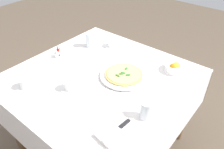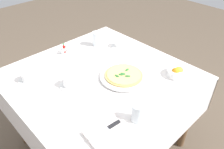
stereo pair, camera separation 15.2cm
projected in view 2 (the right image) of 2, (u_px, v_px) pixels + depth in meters
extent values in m
plane|color=brown|center=(103.00, 142.00, 1.98)|extent=(8.00, 8.00, 0.00)
cube|color=white|center=(101.00, 77.00, 1.55)|extent=(1.15, 1.15, 0.02)
cube|color=white|center=(59.00, 63.00, 1.97)|extent=(1.15, 0.01, 0.28)
cube|color=white|center=(165.00, 140.00, 1.31)|extent=(1.15, 0.01, 0.28)
cube|color=white|center=(150.00, 64.00, 1.95)|extent=(0.01, 1.15, 0.28)
cube|color=white|center=(29.00, 137.00, 1.32)|extent=(0.01, 1.15, 0.28)
cylinder|color=brown|center=(106.00, 66.00, 2.31)|extent=(0.06, 0.06, 0.72)
cylinder|color=brown|center=(17.00, 113.00, 1.78)|extent=(0.06, 0.06, 0.72)
cylinder|color=brown|center=(188.00, 116.00, 1.75)|extent=(0.06, 0.06, 0.72)
cylinder|color=white|center=(124.00, 77.00, 1.52)|extent=(0.19, 0.19, 0.01)
cylinder|color=white|center=(124.00, 76.00, 1.52)|extent=(0.32, 0.32, 0.01)
cylinder|color=#DBAD60|center=(124.00, 75.00, 1.51)|extent=(0.26, 0.26, 0.01)
cylinder|color=#EFD17A|center=(124.00, 74.00, 1.51)|extent=(0.23, 0.23, 0.00)
ellipsoid|color=#2D7533|center=(128.00, 76.00, 1.48)|extent=(0.04, 0.04, 0.01)
ellipsoid|color=#2D7533|center=(117.00, 76.00, 1.48)|extent=(0.02, 0.04, 0.01)
ellipsoid|color=#2D7533|center=(121.00, 74.00, 1.50)|extent=(0.04, 0.04, 0.01)
ellipsoid|color=#2D7533|center=(127.00, 70.00, 1.54)|extent=(0.04, 0.02, 0.01)
ellipsoid|color=#2D7533|center=(123.00, 74.00, 1.50)|extent=(0.03, 0.04, 0.01)
ellipsoid|color=#2D7533|center=(121.00, 74.00, 1.50)|extent=(0.04, 0.04, 0.01)
cylinder|color=white|center=(70.00, 85.00, 1.45)|extent=(0.13, 0.13, 0.01)
cylinder|color=white|center=(69.00, 81.00, 1.43)|extent=(0.08, 0.08, 0.06)
torus|color=white|center=(69.00, 76.00, 1.47)|extent=(0.03, 0.03, 0.03)
cylinder|color=black|center=(68.00, 78.00, 1.42)|extent=(0.07, 0.07, 0.00)
cylinder|color=white|center=(28.00, 80.00, 1.50)|extent=(0.13, 0.13, 0.01)
cylinder|color=white|center=(27.00, 76.00, 1.48)|extent=(0.08, 0.08, 0.06)
torus|color=white|center=(32.00, 72.00, 1.51)|extent=(0.04, 0.02, 0.03)
cylinder|color=black|center=(26.00, 73.00, 1.46)|extent=(0.07, 0.07, 0.00)
cylinder|color=white|center=(119.00, 46.00, 1.87)|extent=(0.13, 0.13, 0.01)
cylinder|color=white|center=(119.00, 43.00, 1.85)|extent=(0.08, 0.08, 0.06)
torus|color=white|center=(116.00, 40.00, 1.88)|extent=(0.02, 0.04, 0.03)
cylinder|color=black|center=(119.00, 40.00, 1.84)|extent=(0.07, 0.07, 0.00)
cylinder|color=white|center=(97.00, 39.00, 1.86)|extent=(0.07, 0.07, 0.12)
cylinder|color=silver|center=(97.00, 42.00, 1.88)|extent=(0.06, 0.06, 0.06)
cylinder|color=white|center=(138.00, 113.00, 1.18)|extent=(0.07, 0.07, 0.11)
cylinder|color=silver|center=(137.00, 117.00, 1.20)|extent=(0.06, 0.06, 0.05)
cube|color=silver|center=(107.00, 131.00, 1.14)|extent=(0.23, 0.16, 0.02)
cube|color=silver|center=(99.00, 134.00, 1.11)|extent=(0.12, 0.03, 0.01)
cube|color=black|center=(114.00, 124.00, 1.16)|extent=(0.08, 0.02, 0.01)
cylinder|color=white|center=(178.00, 73.00, 1.53)|extent=(0.15, 0.15, 0.04)
sphere|color=orange|center=(176.00, 72.00, 1.52)|extent=(0.05, 0.05, 0.05)
sphere|color=yellow|center=(179.00, 71.00, 1.53)|extent=(0.06, 0.06, 0.06)
cylinder|color=#B7140F|center=(64.00, 49.00, 1.78)|extent=(0.02, 0.02, 0.05)
cylinder|color=white|center=(64.00, 49.00, 1.78)|extent=(0.02, 0.02, 0.02)
cone|color=#B7140F|center=(64.00, 45.00, 1.76)|extent=(0.02, 0.02, 0.02)
cylinder|color=#1E722D|center=(64.00, 44.00, 1.75)|extent=(0.01, 0.01, 0.01)
cylinder|color=white|center=(62.00, 52.00, 1.77)|extent=(0.03, 0.03, 0.04)
cylinder|color=white|center=(62.00, 52.00, 1.77)|extent=(0.02, 0.02, 0.03)
sphere|color=silver|center=(62.00, 49.00, 1.75)|extent=(0.02, 0.02, 0.02)
cylinder|color=white|center=(67.00, 48.00, 1.81)|extent=(0.03, 0.03, 0.04)
cylinder|color=#38332D|center=(67.00, 49.00, 1.81)|extent=(0.02, 0.02, 0.03)
sphere|color=silver|center=(66.00, 46.00, 1.79)|extent=(0.02, 0.02, 0.02)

